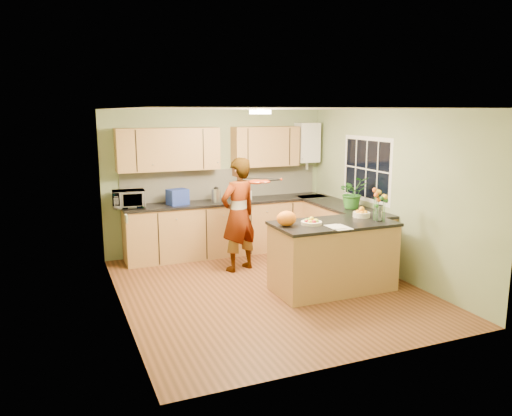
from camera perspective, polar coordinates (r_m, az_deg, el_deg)
name	(u,v)px	position (r m, az deg, el deg)	size (l,w,h in m)	color
floor	(268,289)	(7.14, 1.40, -9.22)	(4.50, 4.50, 0.00)	#583219
ceiling	(269,109)	(6.70, 1.50, 11.27)	(4.00, 4.50, 0.02)	silver
wall_back	(217,181)	(8.89, -4.43, 3.09)	(4.00, 0.02, 2.50)	gray
wall_front	(364,241)	(4.89, 12.19, -3.68)	(4.00, 0.02, 2.50)	gray
wall_left	(118,213)	(6.29, -15.46, -0.57)	(0.02, 4.50, 2.50)	gray
wall_right	(389,193)	(7.83, 14.97, 1.67)	(0.02, 4.50, 2.50)	gray
back_counter	(229,227)	(8.78, -3.12, -2.16)	(3.64, 0.62, 0.94)	#A87643
right_counter	(340,232)	(8.49, 9.63, -2.76)	(0.62, 2.24, 0.94)	#A87643
splashback	(223,184)	(8.91, -3.78, 2.80)	(3.60, 0.02, 0.52)	beige
upper_cabinets	(210,148)	(8.61, -5.25, 6.84)	(3.20, 0.34, 0.70)	#A87643
boiler	(307,143)	(9.35, 5.87, 7.44)	(0.40, 0.30, 0.86)	white
window_right	(367,169)	(8.26, 12.52, 4.36)	(0.01, 1.30, 1.05)	white
light_switch	(127,219)	(5.70, -14.58, -1.19)	(0.02, 0.09, 0.09)	white
ceiling_lamp	(260,112)	(6.98, 0.49, 10.94)	(0.30, 0.30, 0.07)	#FFEABF
peninsula_island	(333,256)	(7.06, 8.77, -5.45)	(1.69, 0.86, 0.97)	#A87643
fruit_dish	(311,222)	(6.76, 6.36, -1.55)	(0.28, 0.28, 0.10)	beige
orange_bowl	(362,213)	(7.34, 11.97, -0.56)	(0.24, 0.24, 0.14)	beige
flower_vase	(379,198)	(7.06, 13.89, 1.14)	(0.27, 0.27, 0.50)	silver
orange_bag	(287,218)	(6.63, 3.51, -1.20)	(0.27, 0.23, 0.20)	orange
papers	(339,227)	(6.64, 9.49, -2.17)	(0.24, 0.33, 0.01)	silver
violinist	(238,215)	(7.74, -2.01, -0.77)	(0.65, 0.43, 1.78)	#DDA587
violin	(256,182)	(7.52, -0.02, 3.01)	(0.53, 0.21, 0.11)	#550B05
microwave	(129,199)	(8.28, -14.36, 1.00)	(0.51, 0.34, 0.28)	white
blue_box	(178,197)	(8.39, -8.96, 1.26)	(0.32, 0.24, 0.26)	#213599
kettle	(216,195)	(8.57, -4.58, 1.54)	(0.16, 0.16, 0.31)	silver
jar_cream	(236,195)	(8.73, -2.35, 1.51)	(0.12, 0.12, 0.18)	beige
jar_white	(249,195)	(8.74, -0.81, 1.46)	(0.10, 0.10, 0.16)	white
potted_plant	(353,192)	(8.09, 10.98, 1.75)	(0.46, 0.40, 0.51)	#2B6E24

